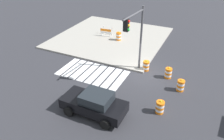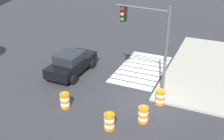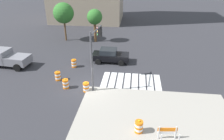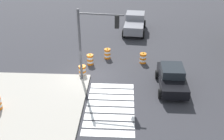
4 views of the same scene
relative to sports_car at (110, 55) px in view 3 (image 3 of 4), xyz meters
name	(u,v)px [view 3 (image 3 of 4)]	position (x,y,z in m)	size (l,w,h in m)	color
ground_plane	(88,88)	(-1.31, -6.19, -0.81)	(120.00, 120.00, 0.00)	#2D2D33
sidewalk_corner	(157,140)	(4.69, -12.19, -0.74)	(12.00, 12.00, 0.15)	#9E998E
crosswalk_stripes	(131,81)	(2.69, -4.39, -0.80)	(5.85, 3.20, 0.02)	silver
sports_car	(110,55)	(0.00, 0.00, 0.00)	(4.32, 2.17, 1.63)	black
pickup_truck	(6,58)	(-11.68, -2.48, 0.16)	(5.30, 2.70, 1.92)	slate
traffic_barrel_near_corner	(58,76)	(-4.65, -5.06, -0.36)	(0.56, 0.56, 1.02)	orange
traffic_barrel_crosswalk_end	(66,84)	(-3.39, -6.46, -0.36)	(0.56, 0.56, 1.02)	orange
traffic_barrel_median_near	(74,63)	(-3.89, -1.92, -0.36)	(0.56, 0.56, 1.02)	orange
traffic_barrel_median_far	(86,87)	(-1.34, -6.83, -0.36)	(0.56, 0.56, 1.02)	orange
traffic_barrel_on_sidewalk	(139,127)	(3.46, -11.68, -0.21)	(0.56, 0.56, 1.02)	orange
construction_barricade	(168,133)	(5.31, -12.23, -0.09)	(1.31, 0.90, 1.00)	silver
traffic_light_pole	(95,47)	(-0.60, -5.65, 3.10)	(0.57, 3.28, 5.50)	#4C4C51
street_tree_streetside_near	(95,17)	(-3.14, 7.13, 2.83)	(2.22, 2.22, 4.84)	brown
street_tree_streetside_mid	(64,13)	(-7.75, 7.15, 3.32)	(3.00, 3.00, 5.66)	brown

